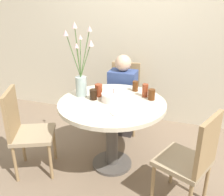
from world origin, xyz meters
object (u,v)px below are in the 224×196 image
chair_near_front (124,93)px  chair_right_flank (24,128)px  chair_left_flank (193,157)px  birthday_cake (114,97)px  drink_glass_0 (135,86)px  drink_glass_1 (151,95)px  flower_vase (81,75)px  person_boy (123,98)px  drink_glass_4 (93,95)px  drink_glass_3 (145,90)px  drink_glass_2 (99,90)px  side_plate (122,112)px

chair_near_front → chair_right_flank: size_ratio=1.00×
chair_left_flank → birthday_cake: (-0.80, 0.38, 0.28)m
drink_glass_0 → chair_right_flank: bearing=-142.3°
chair_near_front → drink_glass_1: 0.89m
flower_vase → person_boy: 0.86m
chair_left_flank → drink_glass_4: 1.10m
chair_right_flank → drink_glass_3: bearing=-85.3°
birthday_cake → drink_glass_1: birthday_cake is taller
flower_vase → chair_right_flank: bearing=-138.1°
drink_glass_2 → drink_glass_4: 0.11m
chair_right_flank → side_plate: chair_right_flank is taller
chair_left_flank → side_plate: size_ratio=4.14×
chair_left_flank → person_boy: bearing=-116.4°
drink_glass_1 → drink_glass_4: size_ratio=1.04×
chair_right_flank → drink_glass_4: bearing=-83.5°
drink_glass_4 → side_plate: bearing=-28.9°
flower_vase → drink_glass_0: bearing=33.2°
side_plate → drink_glass_0: drink_glass_0 is taller
chair_near_front → side_plate: size_ratio=4.14×
chair_right_flank → birthday_cake: 0.94m
chair_left_flank → drink_glass_0: 1.02m
birthday_cake → chair_right_flank: bearing=-154.1°
chair_near_front → drink_glass_0: (0.26, -0.50, 0.30)m
chair_near_front → chair_left_flank: same height
birthday_cake → side_plate: birthday_cake is taller
drink_glass_0 → drink_glass_1: bearing=-42.0°
side_plate → drink_glass_2: drink_glass_2 is taller
drink_glass_1 → drink_glass_2: bearing=-172.0°
drink_glass_1 → person_boy: size_ratio=0.10×
drink_glass_0 → person_boy: bearing=124.8°
chair_near_front → drink_glass_3: bearing=-65.4°
drink_glass_4 → person_boy: person_boy is taller
birthday_cake → side_plate: 0.28m
chair_near_front → flower_vase: bearing=-113.2°
flower_vase → drink_glass_3: 0.68m
chair_right_flank → chair_left_flank: bearing=-113.8°
chair_right_flank → person_boy: bearing=-57.7°
flower_vase → drink_glass_2: (0.17, 0.06, -0.16)m
drink_glass_3 → chair_near_front: bearing=122.0°
chair_near_front → drink_glass_1: size_ratio=8.18×
drink_glass_3 → drink_glass_4: (-0.48, -0.24, -0.02)m
drink_glass_1 → drink_glass_2: size_ratio=0.86×
chair_near_front → drink_glass_4: chair_near_front is taller
drink_glass_3 → side_plate: bearing=-104.9°
chair_right_flank → side_plate: (0.97, 0.16, 0.25)m
chair_right_flank → chair_left_flank: (1.61, 0.01, 0.00)m
flower_vase → birthday_cake: bearing=-2.5°
drink_glass_1 → drink_glass_4: bearing=-162.1°
drink_glass_4 → person_boy: 0.79m
chair_near_front → chair_right_flank: 1.41m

